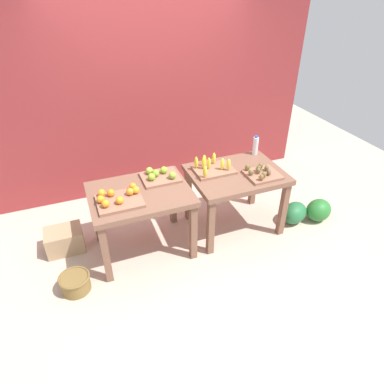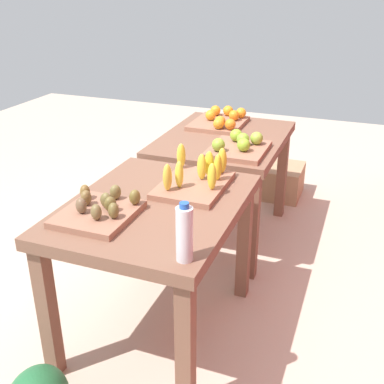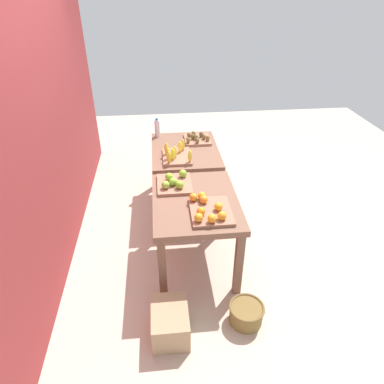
{
  "view_description": "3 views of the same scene",
  "coord_description": "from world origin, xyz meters",
  "px_view_note": "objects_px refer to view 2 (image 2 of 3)",
  "views": [
    {
      "loc": [
        -1.11,
        -2.9,
        2.67
      ],
      "look_at": [
        0.03,
        0.02,
        0.61
      ],
      "focal_mm": 31.64,
      "sensor_mm": 36.0,
      "label": 1
    },
    {
      "loc": [
        2.43,
        0.9,
        1.76
      ],
      "look_at": [
        0.08,
        0.01,
        0.61
      ],
      "focal_mm": 44.58,
      "sensor_mm": 36.0,
      "label": 2
    },
    {
      "loc": [
        -3.21,
        0.31,
        2.53
      ],
      "look_at": [
        -0.09,
        -0.02,
        0.55
      ],
      "focal_mm": 32.02,
      "sensor_mm": 36.0,
      "label": 3
    }
  ],
  "objects_px": {
    "wicker_basket": "(211,177)",
    "cardboard_produce_box": "(284,181)",
    "kiwi_bin": "(100,210)",
    "water_bottle": "(184,234)",
    "display_table_left": "(223,151)",
    "apple_bin": "(239,146)",
    "banana_crate": "(196,179)",
    "orange_bin": "(221,120)",
    "display_table_right": "(155,223)"
  },
  "relations": [
    {
      "from": "apple_bin",
      "to": "display_table_right",
      "type": "bearing_deg",
      "value": -11.98
    },
    {
      "from": "water_bottle",
      "to": "cardboard_produce_box",
      "type": "relative_size",
      "value": 0.61
    },
    {
      "from": "display_table_left",
      "to": "kiwi_bin",
      "type": "distance_m",
      "value": 1.35
    },
    {
      "from": "display_table_left",
      "to": "wicker_basket",
      "type": "height_order",
      "value": "display_table_left"
    },
    {
      "from": "orange_bin",
      "to": "display_table_left",
      "type": "bearing_deg",
      "value": 22.0
    },
    {
      "from": "orange_bin",
      "to": "water_bottle",
      "type": "distance_m",
      "value": 1.82
    },
    {
      "from": "wicker_basket",
      "to": "cardboard_produce_box",
      "type": "distance_m",
      "value": 0.65
    },
    {
      "from": "display_table_right",
      "to": "water_bottle",
      "type": "xyz_separation_m",
      "value": [
        0.42,
        0.32,
        0.23
      ]
    },
    {
      "from": "kiwi_bin",
      "to": "cardboard_produce_box",
      "type": "height_order",
      "value": "kiwi_bin"
    },
    {
      "from": "apple_bin",
      "to": "banana_crate",
      "type": "height_order",
      "value": "banana_crate"
    },
    {
      "from": "orange_bin",
      "to": "apple_bin",
      "type": "bearing_deg",
      "value": 28.69
    },
    {
      "from": "orange_bin",
      "to": "cardboard_produce_box",
      "type": "height_order",
      "value": "orange_bin"
    },
    {
      "from": "display_table_left",
      "to": "apple_bin",
      "type": "relative_size",
      "value": 2.6
    },
    {
      "from": "wicker_basket",
      "to": "water_bottle",
      "type": "bearing_deg",
      "value": 16.08
    },
    {
      "from": "cardboard_produce_box",
      "to": "kiwi_bin",
      "type": "bearing_deg",
      "value": -12.24
    },
    {
      "from": "display_table_right",
      "to": "orange_bin",
      "type": "height_order",
      "value": "orange_bin"
    },
    {
      "from": "apple_bin",
      "to": "kiwi_bin",
      "type": "bearing_deg",
      "value": -18.32
    },
    {
      "from": "display_table_right",
      "to": "water_bottle",
      "type": "height_order",
      "value": "water_bottle"
    },
    {
      "from": "kiwi_bin",
      "to": "cardboard_produce_box",
      "type": "bearing_deg",
      "value": 167.76
    },
    {
      "from": "apple_bin",
      "to": "banana_crate",
      "type": "xyz_separation_m",
      "value": [
        0.6,
        -0.06,
        0.01
      ]
    },
    {
      "from": "display_table_left",
      "to": "apple_bin",
      "type": "height_order",
      "value": "apple_bin"
    },
    {
      "from": "kiwi_bin",
      "to": "wicker_basket",
      "type": "xyz_separation_m",
      "value": [
        -2.13,
        -0.18,
        -0.7
      ]
    },
    {
      "from": "display_table_left",
      "to": "cardboard_produce_box",
      "type": "distance_m",
      "value": 1.03
    },
    {
      "from": "wicker_basket",
      "to": "display_table_left",
      "type": "bearing_deg",
      "value": 23.82
    },
    {
      "from": "kiwi_bin",
      "to": "wicker_basket",
      "type": "height_order",
      "value": "kiwi_bin"
    },
    {
      "from": "display_table_left",
      "to": "apple_bin",
      "type": "xyz_separation_m",
      "value": [
        0.27,
        0.18,
        0.15
      ]
    },
    {
      "from": "kiwi_bin",
      "to": "cardboard_produce_box",
      "type": "xyz_separation_m",
      "value": [
        -2.18,
        0.47,
        -0.66
      ]
    },
    {
      "from": "display_table_right",
      "to": "cardboard_produce_box",
      "type": "xyz_separation_m",
      "value": [
        -1.96,
        0.3,
        -0.52
      ]
    },
    {
      "from": "orange_bin",
      "to": "apple_bin",
      "type": "height_order",
      "value": "apple_bin"
    },
    {
      "from": "orange_bin",
      "to": "kiwi_bin",
      "type": "bearing_deg",
      "value": -2.89
    },
    {
      "from": "wicker_basket",
      "to": "cardboard_produce_box",
      "type": "xyz_separation_m",
      "value": [
        -0.05,
        0.65,
        0.04
      ]
    },
    {
      "from": "water_bottle",
      "to": "wicker_basket",
      "type": "xyz_separation_m",
      "value": [
        -2.33,
        -0.67,
        -0.78
      ]
    },
    {
      "from": "orange_bin",
      "to": "wicker_basket",
      "type": "height_order",
      "value": "orange_bin"
    },
    {
      "from": "apple_bin",
      "to": "kiwi_bin",
      "type": "distance_m",
      "value": 1.12
    },
    {
      "from": "display_table_right",
      "to": "cardboard_produce_box",
      "type": "bearing_deg",
      "value": 171.31
    },
    {
      "from": "apple_bin",
      "to": "kiwi_bin",
      "type": "height_order",
      "value": "apple_bin"
    },
    {
      "from": "display_table_right",
      "to": "cardboard_produce_box",
      "type": "relative_size",
      "value": 2.6
    },
    {
      "from": "display_table_right",
      "to": "orange_bin",
      "type": "xyz_separation_m",
      "value": [
        -1.35,
        -0.09,
        0.15
      ]
    },
    {
      "from": "display_table_left",
      "to": "orange_bin",
      "type": "bearing_deg",
      "value": -158.0
    },
    {
      "from": "water_bottle",
      "to": "banana_crate",
      "type": "bearing_deg",
      "value": -163.07
    },
    {
      "from": "display_table_left",
      "to": "kiwi_bin",
      "type": "bearing_deg",
      "value": -7.35
    },
    {
      "from": "cardboard_produce_box",
      "to": "display_table_right",
      "type": "bearing_deg",
      "value": -8.69
    },
    {
      "from": "kiwi_bin",
      "to": "orange_bin",
      "type": "bearing_deg",
      "value": 177.11
    },
    {
      "from": "display_table_right",
      "to": "water_bottle",
      "type": "relative_size",
      "value": 4.27
    },
    {
      "from": "wicker_basket",
      "to": "cardboard_produce_box",
      "type": "bearing_deg",
      "value": 94.39
    },
    {
      "from": "display_table_left",
      "to": "display_table_right",
      "type": "relative_size",
      "value": 1.0
    },
    {
      "from": "display_table_left",
      "to": "apple_bin",
      "type": "distance_m",
      "value": 0.36
    },
    {
      "from": "display_table_right",
      "to": "orange_bin",
      "type": "bearing_deg",
      "value": -176.06
    },
    {
      "from": "banana_crate",
      "to": "cardboard_produce_box",
      "type": "xyz_separation_m",
      "value": [
        -1.72,
        0.18,
        -0.67
      ]
    },
    {
      "from": "display_table_left",
      "to": "kiwi_bin",
      "type": "relative_size",
      "value": 2.89
    }
  ]
}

